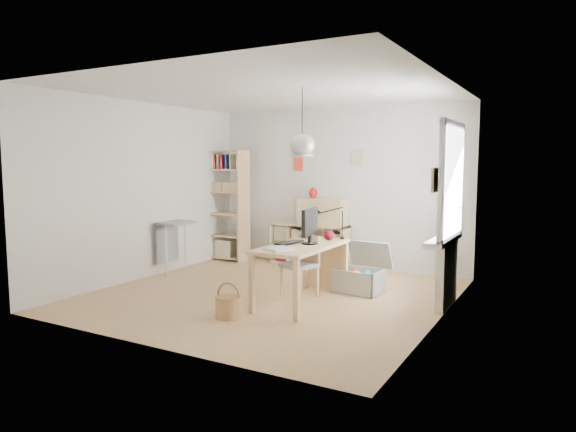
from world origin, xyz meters
The scene contains 20 objects.
ground centered at (0.00, 0.00, 0.00)m, with size 4.50×4.50×0.00m, color tan.
room_shell centered at (0.55, -0.15, 2.00)m, with size 4.50×4.50×4.50m.
window_unit centered at (2.23, 0.60, 1.55)m, with size 0.07×1.16×1.46m.
radiator centered at (2.19, 0.60, 0.40)m, with size 0.10×0.80×0.80m, color silver.
windowsill centered at (2.14, 0.60, 0.83)m, with size 0.22×1.20×0.06m, color white.
desk centered at (0.55, -0.15, 0.66)m, with size 0.70×1.50×0.75m.
cube_shelf centered at (-0.47, 2.08, 0.30)m, with size 1.40×0.38×0.72m.
tall_bookshelf centered at (-2.04, 1.80, 1.09)m, with size 0.80×0.38×2.00m.
side_table centered at (-2.04, 0.35, 0.67)m, with size 0.40×0.55×0.85m.
chair centered at (0.39, 0.17, 0.46)m, with size 0.51×0.51×0.81m.
wicker_basket centered at (0.10, -1.12, 0.13)m, with size 0.30×0.30×0.41m.
storage_chest centered at (1.00, 0.75, 0.22)m, with size 0.69×0.77×0.68m.
monitor centered at (0.61, -0.05, 1.00)m, with size 0.21×0.52×0.45m.
keyboard centered at (0.36, -0.13, 0.76)m, with size 0.16×0.43×0.02m, color black.
task_lamp centered at (0.63, 0.47, 1.03)m, with size 0.38×0.14×0.41m.
yarn_ball centered at (0.70, 0.33, 0.82)m, with size 0.15×0.15×0.15m, color #4F0A1C.
paper_tray centered at (0.50, -0.63, 0.77)m, with size 0.24×0.30×0.03m, color white.
drawer_chest centered at (-0.20, 2.04, 0.95)m, with size 0.79×0.36×0.45m, color #CCB586.
red_vase centered at (-0.38, 2.04, 1.26)m, with size 0.15×0.15×0.18m, color maroon.
potted_plant centered at (2.12, 0.95, 1.04)m, with size 0.33×0.29×0.37m, color #296C28.
Camera 1 is at (3.51, -5.82, 1.79)m, focal length 32.00 mm.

